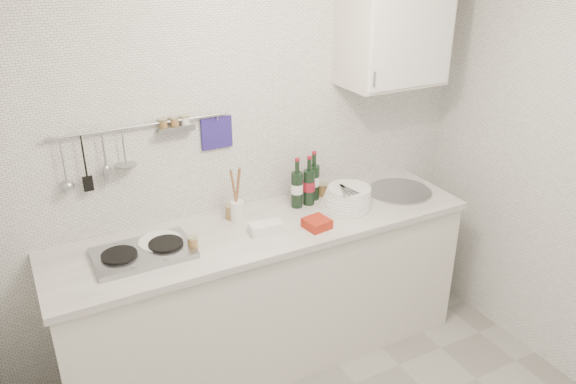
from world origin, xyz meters
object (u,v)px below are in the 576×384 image
object	(u,v)px
wall_cabinet	(395,24)
plate_stack_sink	(347,198)
wine_bottles	(307,180)
utensil_crock	(237,208)
plate_stack_hob	(160,244)

from	to	relation	value
wall_cabinet	plate_stack_sink	bearing A→B (deg)	-160.60
wine_bottles	utensil_crock	distance (m)	0.47
wall_cabinet	wine_bottles	world-z (taller)	wall_cabinet
wall_cabinet	plate_stack_sink	world-z (taller)	wall_cabinet
wall_cabinet	plate_stack_sink	xyz separation A→B (m)	(-0.36, -0.13, -0.98)
plate_stack_sink	utensil_crock	distance (m)	0.67
plate_stack_hob	plate_stack_sink	xyz separation A→B (m)	(1.14, -0.06, 0.04)
plate_stack_sink	utensil_crock	world-z (taller)	utensil_crock
plate_stack_sink	wine_bottles	bearing A→B (deg)	142.04
plate_stack_sink	wall_cabinet	bearing A→B (deg)	19.40
plate_stack_sink	utensil_crock	bearing A→B (deg)	167.88
wall_cabinet	plate_stack_hob	bearing A→B (deg)	-177.33
plate_stack_sink	utensil_crock	xyz separation A→B (m)	(-0.66, 0.14, 0.02)
plate_stack_hob	plate_stack_sink	bearing A→B (deg)	-2.82
plate_stack_hob	utensil_crock	distance (m)	0.49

